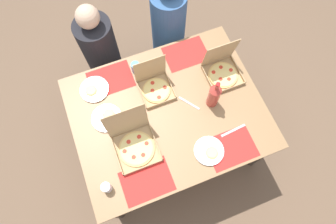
% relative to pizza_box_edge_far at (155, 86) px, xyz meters
% --- Properties ---
extents(ground_plane, '(6.00, 6.00, 0.00)m').
position_rel_pizza_box_edge_far_xyz_m(ground_plane, '(0.02, -0.23, -0.81)').
color(ground_plane, brown).
extents(dining_table, '(1.49, 1.18, 0.77)m').
position_rel_pizza_box_edge_far_xyz_m(dining_table, '(0.02, -0.23, -0.14)').
color(dining_table, '#3F3328').
rests_on(dining_table, ground_plane).
extents(placemat_near_left, '(0.36, 0.26, 0.00)m').
position_rel_pizza_box_edge_far_xyz_m(placemat_near_left, '(-0.31, -0.67, -0.04)').
color(placemat_near_left, red).
rests_on(placemat_near_left, dining_table).
extents(placemat_near_right, '(0.36, 0.26, 0.00)m').
position_rel_pizza_box_edge_far_xyz_m(placemat_near_right, '(0.36, -0.67, -0.04)').
color(placemat_near_right, red).
rests_on(placemat_near_right, dining_table).
extents(placemat_far_left, '(0.36, 0.26, 0.00)m').
position_rel_pizza_box_edge_far_xyz_m(placemat_far_left, '(-0.31, 0.21, -0.04)').
color(placemat_far_left, red).
rests_on(placemat_far_left, dining_table).
extents(placemat_far_right, '(0.36, 0.26, 0.00)m').
position_rel_pizza_box_edge_far_xyz_m(placemat_far_right, '(0.36, 0.21, -0.04)').
color(placemat_far_right, red).
rests_on(placemat_far_right, dining_table).
extents(pizza_box_edge_far, '(0.25, 0.26, 0.29)m').
position_rel_pizza_box_edge_far_xyz_m(pizza_box_edge_far, '(0.00, 0.00, 0.00)').
color(pizza_box_edge_far, tan).
rests_on(pizza_box_edge_far, dining_table).
extents(pizza_box_corner_right, '(0.31, 0.34, 0.34)m').
position_rel_pizza_box_edge_far_xyz_m(pizza_box_corner_right, '(-0.30, -0.38, 0.01)').
color(pizza_box_corner_right, tan).
rests_on(pizza_box_corner_right, dining_table).
extents(pizza_box_center, '(0.28, 0.28, 0.31)m').
position_rel_pizza_box_edge_far_xyz_m(pizza_box_center, '(0.56, -0.07, 0.00)').
color(pizza_box_center, tan).
rests_on(pizza_box_center, dining_table).
extents(plate_near_right, '(0.23, 0.23, 0.03)m').
position_rel_pizza_box_edge_far_xyz_m(plate_near_right, '(-0.44, -0.11, -0.04)').
color(plate_near_right, white).
rests_on(plate_near_right, dining_table).
extents(plate_middle, '(0.23, 0.23, 0.03)m').
position_rel_pizza_box_edge_far_xyz_m(plate_middle, '(-0.46, 0.16, -0.04)').
color(plate_middle, white).
rests_on(plate_middle, dining_table).
extents(plate_far_left, '(0.23, 0.23, 0.03)m').
position_rel_pizza_box_edge_far_xyz_m(plate_far_left, '(0.19, -0.63, -0.04)').
color(plate_far_left, white).
rests_on(plate_far_left, dining_table).
extents(soda_bottle, '(0.09, 0.09, 0.32)m').
position_rel_pizza_box_edge_far_xyz_m(soda_bottle, '(0.37, -0.28, 0.09)').
color(soda_bottle, '#B2382D').
rests_on(soda_bottle, dining_table).
extents(cup_clear_left, '(0.07, 0.07, 0.09)m').
position_rel_pizza_box_edge_far_xyz_m(cup_clear_left, '(-0.59, -0.61, -0.00)').
color(cup_clear_left, silver).
rests_on(cup_clear_left, dining_table).
extents(cup_clear_right, '(0.07, 0.07, 0.10)m').
position_rel_pizza_box_edge_far_xyz_m(cup_clear_right, '(-0.09, 0.21, 0.01)').
color(cup_clear_right, teal).
rests_on(cup_clear_right, dining_table).
extents(knife_by_near_right, '(0.21, 0.04, 0.00)m').
position_rel_pizza_box_edge_far_xyz_m(knife_by_near_right, '(0.43, -0.55, -0.04)').
color(knife_by_near_right, '#B7B7BC').
rests_on(knife_by_near_right, dining_table).
extents(fork_by_near_left, '(0.12, 0.16, 0.00)m').
position_rel_pizza_box_edge_far_xyz_m(fork_by_near_left, '(0.20, -0.22, -0.04)').
color(fork_by_near_left, '#B7B7BC').
rests_on(fork_by_near_left, dining_table).
extents(diner_left_seat, '(0.32, 0.32, 1.16)m').
position_rel_pizza_box_edge_far_xyz_m(diner_left_seat, '(-0.31, 0.62, -0.29)').
color(diner_left_seat, black).
rests_on(diner_left_seat, ground_plane).
extents(diner_right_seat, '(0.32, 0.32, 1.23)m').
position_rel_pizza_box_edge_far_xyz_m(diner_right_seat, '(0.36, 0.62, -0.26)').
color(diner_right_seat, '#33598C').
rests_on(diner_right_seat, ground_plane).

